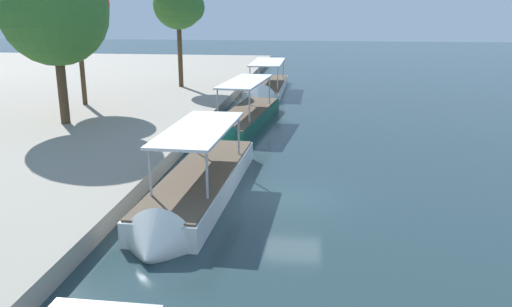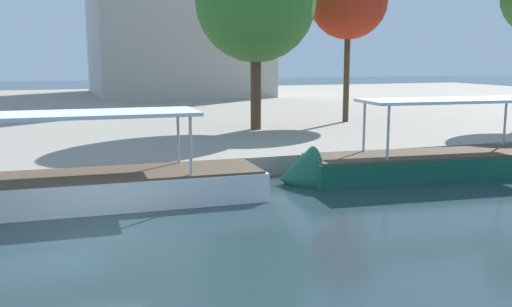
{
  "view_description": "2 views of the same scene",
  "coord_description": "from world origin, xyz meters",
  "views": [
    {
      "loc": [
        -21.38,
        -0.95,
        8.11
      ],
      "look_at": [
        2.09,
        1.94,
        1.38
      ],
      "focal_mm": 36.25,
      "sensor_mm": 36.0,
      "label": 1
    },
    {
      "loc": [
        -1.02,
        -15.0,
        4.83
      ],
      "look_at": [
        5.29,
        2.62,
        1.67
      ],
      "focal_mm": 40.34,
      "sensor_mm": 36.0,
      "label": 2
    }
  ],
  "objects": [
    {
      "name": "dock_promenade",
      "position": [
        0.0,
        34.16,
        0.39
      ],
      "size": [
        120.0,
        55.0,
        0.78
      ],
      "primitive_type": "cube",
      "color": "gray",
      "rests_on": "ground_plane"
    },
    {
      "name": "ground_plane",
      "position": [
        0.0,
        0.0,
        0.0
      ],
      "size": [
        220.0,
        220.0,
        0.0
      ],
      "primitive_type": "plane",
      "color": "#23383D"
    },
    {
      "name": "tree_0",
      "position": [
        10.19,
        15.39,
        7.88
      ],
      "size": [
        6.63,
        6.63,
        10.35
      ],
      "color": "#4C3823",
      "rests_on": "dock_promenade"
    },
    {
      "name": "tour_boat_3",
      "position": [
        13.34,
        4.27,
        0.4
      ],
      "size": [
        13.55,
        3.78,
        4.1
      ],
      "rotation": [
        0.0,
        0.0,
        3.05
      ],
      "color": "#14513D",
      "rests_on": "ground_plane"
    },
    {
      "name": "tour_boat_2",
      "position": [
        -0.94,
        4.2,
        0.41
      ],
      "size": [
        12.86,
        3.21,
        4.07
      ],
      "rotation": [
        0.0,
        0.0,
        3.11
      ],
      "color": "silver",
      "rests_on": "ground_plane"
    }
  ]
}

